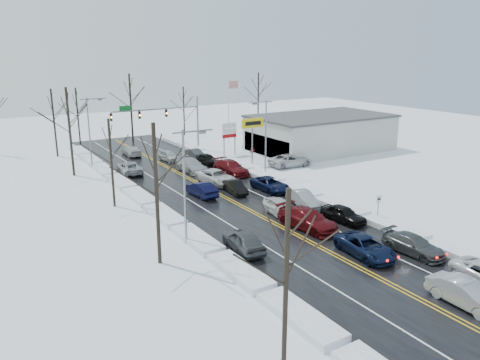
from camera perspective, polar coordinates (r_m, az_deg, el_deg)
ground at (r=44.01m, az=1.31°, el=-3.79°), size 160.00×160.00×0.00m
road_surface at (r=45.61m, az=-0.05°, el=-3.07°), size 14.00×84.00×0.01m
snow_bank_left at (r=42.38m, az=-8.89°, el=-4.75°), size 1.88×72.00×0.49m
snow_bank_right at (r=49.80m, az=7.44°, el=-1.60°), size 1.88×72.00×0.49m
traffic_signal_mast at (r=68.64m, az=-9.01°, el=7.74°), size 13.28×0.39×8.00m
tires_plus_sign at (r=61.41m, az=1.53°, el=6.57°), size 3.20×0.34×6.00m
used_vehicles_sign at (r=66.74m, az=-1.30°, el=5.84°), size 2.20×0.22×4.65m
speed_limit_sign at (r=42.82m, az=16.53°, el=-2.70°), size 0.55×0.09×2.35m
flagpole at (r=75.54m, az=-1.30°, el=8.97°), size 1.87×1.20×10.00m
dealership_building at (r=71.42m, az=9.79°, el=5.72°), size 20.40×12.40×5.30m
streetlight_ne at (r=55.23m, az=2.99°, el=5.88°), size 3.20×0.25×9.00m
streetlight_sw at (r=35.25m, az=-6.51°, el=0.22°), size 3.20×0.25×9.00m
streetlight_nw at (r=61.30m, az=-17.76°, el=6.12°), size 3.20×0.25×9.00m
tree_left_a at (r=20.57m, az=5.75°, el=-8.27°), size 3.60×3.60×9.00m
tree_left_b at (r=31.85m, az=-10.29°, el=1.52°), size 4.00×4.00×10.00m
tree_left_c at (r=45.38m, az=-15.54°, el=4.01°), size 3.40×3.40×8.50m
tree_left_d at (r=58.47m, az=-20.21°, el=7.49°), size 4.20×4.20×10.50m
tree_left_e at (r=70.34m, az=-21.86°, el=7.97°), size 3.80×3.80×9.50m
tree_far_b at (r=78.12m, az=-19.27°, el=8.60°), size 3.60×3.60×9.00m
tree_far_c at (r=78.17m, az=-13.24°, el=10.09°), size 4.40×4.40×11.00m
tree_far_d at (r=83.37m, az=-6.89°, el=9.49°), size 3.40×3.40×8.50m
tree_far_e at (r=91.46m, az=2.25°, el=11.00°), size 4.20×4.20×10.50m
queued_car_1 at (r=31.54m, az=25.72°, el=-13.64°), size 1.72×4.74×1.55m
queued_car_2 at (r=36.00m, az=14.95°, el=-8.88°), size 2.81×5.31×1.42m
queued_car_3 at (r=40.20m, az=8.20°, el=-5.86°), size 3.10×6.08×1.69m
queued_car_4 at (r=42.97m, az=4.97°, el=-4.33°), size 2.36×4.74×1.55m
queued_car_5 at (r=49.43m, az=-0.62°, el=-1.59°), size 1.88×4.18×1.33m
queued_car_6 at (r=52.98m, az=-2.94°, el=-0.43°), size 3.20×5.86×1.56m
queued_car_7 at (r=58.51m, az=-5.94°, el=1.04°), size 2.50×5.61×1.60m
queued_car_8 at (r=64.49m, az=-8.63°, el=2.31°), size 2.15×4.39×1.44m
queued_car_11 at (r=37.41m, az=20.28°, el=-8.40°), size 2.32×4.98×1.41m
queued_car_12 at (r=42.22m, az=12.43°, el=-5.02°), size 2.28×4.50×1.47m
queued_car_13 at (r=45.94m, az=7.65°, el=-3.08°), size 2.10×4.50×1.43m
queued_car_14 at (r=50.43m, az=3.69°, el=-1.28°), size 2.47×5.11×1.40m
queued_car_15 at (r=57.00m, az=-1.11°, el=0.73°), size 2.63×5.78×1.64m
queued_car_16 at (r=62.09m, az=-3.96°, el=1.94°), size 1.82×4.14×1.39m
queued_car_17 at (r=65.33m, az=-5.43°, el=2.59°), size 1.77×4.15×1.33m
oncoming_car_0 at (r=48.57m, az=-4.74°, el=-1.96°), size 1.87×4.66×1.51m
oncoming_car_1 at (r=58.87m, az=-13.30°, el=0.79°), size 3.10×5.62×1.49m
oncoming_car_2 at (r=68.85m, az=-13.07°, el=2.92°), size 2.03×4.75×1.36m
oncoming_car_3 at (r=35.69m, az=0.42°, el=-8.54°), size 2.46×4.92×1.61m
parked_car_0 at (r=61.12m, az=6.15°, el=1.66°), size 5.97×3.06×1.61m
parked_car_1 at (r=67.29m, az=5.61°, el=2.97°), size 2.41×5.50×1.57m
parked_car_2 at (r=70.34m, az=1.56°, el=3.59°), size 2.34×4.64×1.51m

